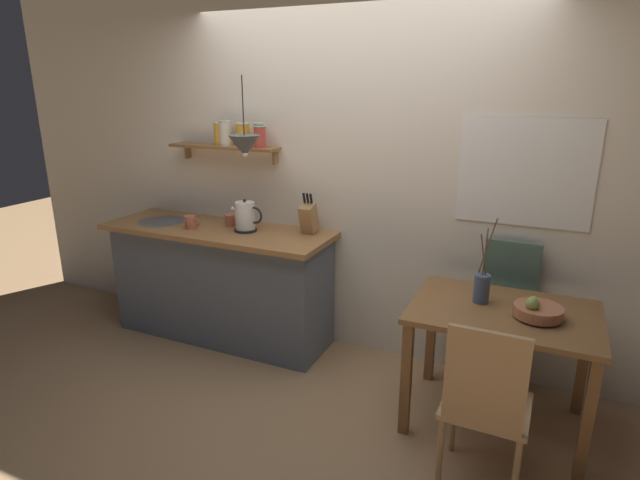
% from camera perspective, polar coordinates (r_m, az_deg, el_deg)
% --- Properties ---
extents(ground_plane, '(14.00, 14.00, 0.00)m').
position_cam_1_polar(ground_plane, '(3.71, -0.21, -15.44)').
color(ground_plane, '#A87F56').
extents(back_wall, '(6.80, 0.11, 2.70)m').
position_cam_1_polar(back_wall, '(3.72, 6.90, 6.98)').
color(back_wall, silver).
rests_on(back_wall, ground_plane).
extents(kitchen_counter, '(1.83, 0.63, 0.92)m').
position_cam_1_polar(kitchen_counter, '(4.20, -10.89, -4.58)').
color(kitchen_counter, slate).
rests_on(kitchen_counter, ground_plane).
extents(wall_shelf, '(0.92, 0.20, 0.32)m').
position_cam_1_polar(wall_shelf, '(4.04, -9.46, 10.96)').
color(wall_shelf, brown).
extents(dining_table, '(1.04, 0.74, 0.75)m').
position_cam_1_polar(dining_table, '(3.20, 19.53, -9.18)').
color(dining_table, brown).
rests_on(dining_table, ground_plane).
extents(dining_chair_near, '(0.42, 0.41, 0.94)m').
position_cam_1_polar(dining_chair_near, '(2.71, 17.81, -16.67)').
color(dining_chair_near, tan).
rests_on(dining_chair_near, ground_plane).
extents(dining_chair_far, '(0.40, 0.44, 1.01)m').
position_cam_1_polar(dining_chair_far, '(3.58, 19.80, -7.77)').
color(dining_chair_far, '#4C6B5B').
rests_on(dining_chair_far, ground_plane).
extents(fruit_bowl, '(0.26, 0.26, 0.13)m').
position_cam_1_polar(fruit_bowl, '(3.09, 22.92, -7.17)').
color(fruit_bowl, '#BC704C').
rests_on(fruit_bowl, dining_table).
extents(twig_vase, '(0.10, 0.09, 0.52)m').
position_cam_1_polar(twig_vase, '(3.18, 17.47, -5.00)').
color(twig_vase, '#475675').
rests_on(twig_vase, dining_table).
extents(electric_kettle, '(0.26, 0.17, 0.25)m').
position_cam_1_polar(electric_kettle, '(3.89, -8.25, 2.55)').
color(electric_kettle, black).
rests_on(electric_kettle, kitchen_counter).
extents(knife_block, '(0.10, 0.17, 0.31)m').
position_cam_1_polar(knife_block, '(3.78, -1.26, 2.50)').
color(knife_block, tan).
rests_on(knife_block, kitchen_counter).
extents(coffee_mug_by_sink, '(0.13, 0.09, 0.10)m').
position_cam_1_polar(coffee_mug_by_sink, '(4.06, -14.11, 1.95)').
color(coffee_mug_by_sink, '#C6664C').
rests_on(coffee_mug_by_sink, kitchen_counter).
extents(coffee_mug_spare, '(0.12, 0.08, 0.09)m').
position_cam_1_polar(coffee_mug_spare, '(4.06, -9.89, 2.17)').
color(coffee_mug_spare, '#C6664C').
rests_on(coffee_mug_spare, kitchen_counter).
extents(pendant_lamp, '(0.22, 0.22, 0.54)m').
position_cam_1_polar(pendant_lamp, '(3.63, -8.35, 10.26)').
color(pendant_lamp, black).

